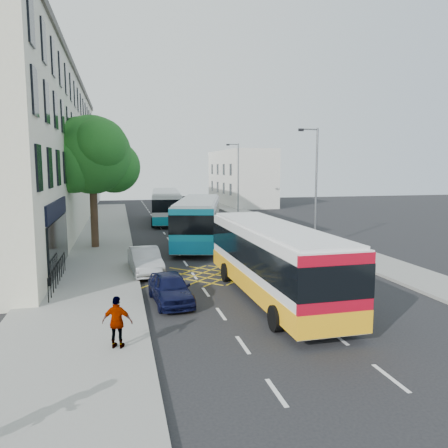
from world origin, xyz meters
TOP-DOWN VIEW (x-y plane):
  - ground at (0.00, 0.00)m, footprint 120.00×120.00m
  - pavement_left at (-8.50, 15.00)m, footprint 5.00×70.00m
  - pavement_right at (7.50, 15.00)m, footprint 3.00×70.00m
  - terrace_main at (-14.00, 24.49)m, footprint 8.30×45.00m
  - terrace_far at (-14.00, 55.00)m, footprint 8.00×20.00m
  - building_right at (11.00, 48.00)m, footprint 6.00×18.00m
  - street_tree at (-8.51, 14.97)m, footprint 6.30×5.70m
  - lamp_near at (6.20, 12.00)m, footprint 1.45×0.15m
  - lamp_far at (6.20, 32.00)m, footprint 1.45×0.15m
  - railings at (-9.70, 5.30)m, footprint 0.08×5.60m
  - bus_near at (-0.60, 1.56)m, footprint 2.88×11.12m
  - bus_mid at (-1.33, 15.12)m, footprint 5.51×11.96m
  - bus_far at (-2.22, 28.54)m, footprint 3.65×11.64m
  - motorbike at (-0.18, -1.80)m, footprint 0.86×2.05m
  - parked_car_blue at (-4.90, 1.85)m, footprint 1.78×3.76m
  - parked_car_silver at (-5.60, 7.13)m, footprint 1.75×4.22m
  - red_hatchback at (3.66, 14.46)m, footprint 1.83×4.46m
  - distant_car_grey at (0.22, 39.60)m, footprint 2.39×4.59m
  - distant_car_silver at (4.76, 39.78)m, footprint 1.41×3.50m
  - distant_car_dark at (2.96, 48.45)m, footprint 1.68×4.06m
  - pedestrian_far at (-7.00, -2.65)m, footprint 1.00×0.66m

SIDE VIEW (x-z plane):
  - ground at x=0.00m, z-range 0.00..0.00m
  - pavement_left at x=-8.50m, z-range 0.00..0.15m
  - pavement_right at x=7.50m, z-range 0.00..0.15m
  - distant_car_silver at x=4.76m, z-range 0.00..1.19m
  - distant_car_grey at x=0.22m, z-range 0.00..1.23m
  - parked_car_blue at x=-4.90m, z-range 0.00..1.24m
  - red_hatchback at x=3.66m, z-range 0.00..1.29m
  - distant_car_dark at x=2.96m, z-range 0.00..1.31m
  - parked_car_silver at x=-5.60m, z-range 0.00..1.36m
  - railings at x=-9.70m, z-range 0.15..1.29m
  - motorbike at x=-0.18m, z-range -0.06..1.83m
  - pedestrian_far at x=-7.00m, z-range 0.15..1.74m
  - bus_near at x=-0.60m, z-range 0.08..3.20m
  - bus_far at x=-2.22m, z-range 0.09..3.31m
  - bus_mid at x=-1.33m, z-range 0.09..3.36m
  - building_right at x=11.00m, z-range 0.00..8.00m
  - lamp_near at x=6.20m, z-range 0.62..8.62m
  - lamp_far at x=6.20m, z-range 0.62..8.62m
  - terrace_far at x=-14.00m, z-range 0.00..10.00m
  - street_tree at x=-8.51m, z-range 1.89..10.69m
  - terrace_main at x=-14.00m, z-range 0.01..13.51m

